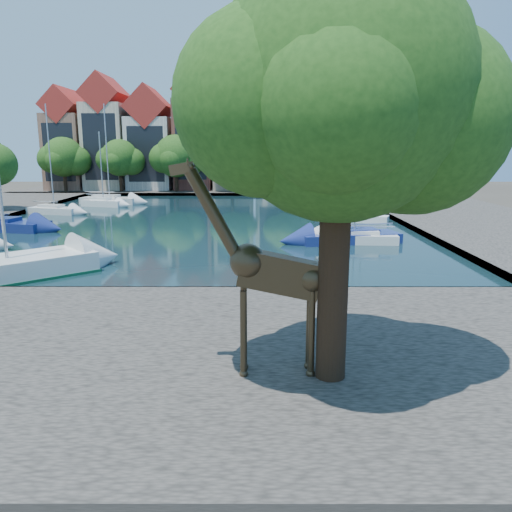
# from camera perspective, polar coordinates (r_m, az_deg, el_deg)

# --- Properties ---
(ground) EXTENTS (160.00, 160.00, 0.00)m
(ground) POSITION_cam_1_polar(r_m,az_deg,el_deg) (23.20, -13.68, -4.57)
(ground) COLOR #38332B
(ground) RESTS_ON ground
(water_basin) EXTENTS (38.00, 50.00, 0.08)m
(water_basin) POSITION_cam_1_polar(r_m,az_deg,el_deg) (46.35, -6.74, 4.03)
(water_basin) COLOR black
(water_basin) RESTS_ON ground
(near_quay) EXTENTS (50.00, 14.00, 0.50)m
(near_quay) POSITION_cam_1_polar(r_m,az_deg,el_deg) (16.80, -19.40, -10.57)
(near_quay) COLOR #534E48
(near_quay) RESTS_ON ground
(far_quay) EXTENTS (60.00, 16.00, 0.50)m
(far_quay) POSITION_cam_1_polar(r_m,az_deg,el_deg) (78.01, -3.98, 7.53)
(far_quay) COLOR #534E48
(far_quay) RESTS_ON ground
(right_quay) EXTENTS (14.00, 52.00, 0.50)m
(right_quay) POSITION_cam_1_polar(r_m,az_deg,el_deg) (49.96, 23.13, 3.97)
(right_quay) COLOR #534E48
(right_quay) RESTS_ON ground
(plane_tree) EXTENTS (8.32, 6.40, 10.62)m
(plane_tree) POSITION_cam_1_polar(r_m,az_deg,el_deg) (12.78, 10.03, 17.04)
(plane_tree) COLOR #332114
(plane_tree) RESTS_ON near_quay
(townhouse_west_end) EXTENTS (5.44, 9.18, 14.93)m
(townhouse_west_end) POSITION_cam_1_polar(r_m,az_deg,el_deg) (82.63, -20.55, 12.00)
(townhouse_west_end) COLOR #875E49
(townhouse_west_end) RESTS_ON far_quay
(townhouse_west_mid) EXTENTS (5.94, 9.18, 16.79)m
(townhouse_west_mid) POSITION_cam_1_polar(r_m,az_deg,el_deg) (80.77, -16.51, 12.90)
(townhouse_west_mid) COLOR beige
(townhouse_west_mid) RESTS_ON far_quay
(townhouse_west_inner) EXTENTS (6.43, 9.18, 15.15)m
(townhouse_west_inner) POSITION_cam_1_polar(r_m,az_deg,el_deg) (79.19, -11.85, 12.52)
(townhouse_west_inner) COLOR beige
(townhouse_west_inner) RESTS_ON far_quay
(townhouse_center) EXTENTS (5.44, 9.18, 16.93)m
(townhouse_center) POSITION_cam_1_polar(r_m,az_deg,el_deg) (78.15, -7.08, 13.43)
(townhouse_center) COLOR brown
(townhouse_center) RESTS_ON far_quay
(townhouse_east_inner) EXTENTS (5.94, 9.18, 15.79)m
(townhouse_east_inner) POSITION_cam_1_polar(r_m,az_deg,el_deg) (77.64, -2.55, 13.05)
(townhouse_east_inner) COLOR tan
(townhouse_east_inner) RESTS_ON far_quay
(townhouse_east_mid) EXTENTS (6.43, 9.18, 16.65)m
(townhouse_east_mid) POSITION_cam_1_polar(r_m,az_deg,el_deg) (77.62, 2.38, 13.33)
(townhouse_east_mid) COLOR beige
(townhouse_east_mid) RESTS_ON far_quay
(townhouse_east_end) EXTENTS (5.44, 9.18, 14.43)m
(townhouse_east_end) POSITION_cam_1_polar(r_m,az_deg,el_deg) (78.13, 7.25, 12.50)
(townhouse_east_end) COLOR brown
(townhouse_east_end) RESTS_ON far_quay
(far_tree_far_west) EXTENTS (7.28, 5.60, 7.68)m
(far_tree_far_west) POSITION_cam_1_polar(r_m,az_deg,el_deg) (77.11, -21.08, 10.38)
(far_tree_far_west) COLOR #332114
(far_tree_far_west) RESTS_ON far_quay
(far_tree_west) EXTENTS (6.76, 5.20, 7.36)m
(far_tree_west) POSITION_cam_1_polar(r_m,az_deg,el_deg) (74.64, -15.24, 10.64)
(far_tree_west) COLOR #332114
(far_tree_west) RESTS_ON far_quay
(far_tree_mid_west) EXTENTS (7.80, 6.00, 8.00)m
(far_tree_mid_west) POSITION_cam_1_polar(r_m,az_deg,el_deg) (72.96, -9.05, 11.05)
(far_tree_mid_west) COLOR #332114
(far_tree_mid_west) RESTS_ON far_quay
(far_tree_mid_east) EXTENTS (7.02, 5.40, 7.52)m
(far_tree_mid_east) POSITION_cam_1_polar(r_m,az_deg,el_deg) (72.15, -2.66, 11.05)
(far_tree_mid_east) COLOR #332114
(far_tree_mid_east) RESTS_ON far_quay
(far_tree_east) EXTENTS (7.54, 5.80, 7.84)m
(far_tree_east) POSITION_cam_1_polar(r_m,az_deg,el_deg) (72.22, 3.82, 11.12)
(far_tree_east) COLOR #332114
(far_tree_east) RESTS_ON far_quay
(far_tree_far_east) EXTENTS (6.76, 5.20, 7.36)m
(far_tree_far_east) POSITION_cam_1_polar(r_m,az_deg,el_deg) (73.16, 10.19, 10.85)
(far_tree_far_east) COLOR #332114
(far_tree_far_east) RESTS_ON far_quay
(giraffe_statue) EXTENTS (4.01, 0.70, 5.74)m
(giraffe_statue) POSITION_cam_1_polar(r_m,az_deg,el_deg) (13.25, 1.36, -1.92)
(giraffe_statue) COLOR #3B2F1D
(giraffe_statue) RESTS_ON near_quay
(sailboat_left_b) EXTENTS (7.60, 3.95, 12.00)m
(sailboat_left_b) POSITION_cam_1_polar(r_m,az_deg,el_deg) (45.22, -26.92, 3.36)
(sailboat_left_b) COLOR navy
(sailboat_left_b) RESTS_ON water_basin
(sailboat_left_c) EXTENTS (5.67, 3.29, 10.71)m
(sailboat_left_c) POSITION_cam_1_polar(r_m,az_deg,el_deg) (54.57, -22.07, 5.05)
(sailboat_left_c) COLOR silver
(sailboat_left_c) RESTS_ON water_basin
(sailboat_left_d) EXTENTS (5.18, 3.16, 8.30)m
(sailboat_left_d) POSITION_cam_1_polar(r_m,az_deg,el_deg) (59.71, -17.04, 5.98)
(sailboat_left_d) COLOR silver
(sailboat_left_d) RESTS_ON water_basin
(sailboat_left_e) EXTENTS (6.97, 3.37, 11.50)m
(sailboat_left_e) POSITION_cam_1_polar(r_m,az_deg,el_deg) (62.32, -16.38, 6.29)
(sailboat_left_e) COLOR silver
(sailboat_left_e) RESTS_ON water_basin
(sailboat_right_a) EXTENTS (5.95, 2.46, 8.43)m
(sailboat_right_a) POSITION_cam_1_polar(r_m,az_deg,el_deg) (35.60, 11.18, 2.26)
(sailboat_right_a) COLOR silver
(sailboat_right_a) RESTS_ON water_basin
(sailboat_right_b) EXTENTS (7.35, 3.79, 11.89)m
(sailboat_right_b) POSITION_cam_1_polar(r_m,az_deg,el_deg) (35.71, 10.58, 2.40)
(sailboat_right_b) COLOR navy
(sailboat_right_b) RESTS_ON water_basin
(sailboat_right_c) EXTENTS (4.83, 3.19, 7.48)m
(sailboat_right_c) POSITION_cam_1_polar(r_m,az_deg,el_deg) (45.99, 12.05, 4.43)
(sailboat_right_c) COLOR white
(sailboat_right_c) RESTS_ON water_basin
(sailboat_right_d) EXTENTS (5.55, 3.77, 8.87)m
(sailboat_right_d) POSITION_cam_1_polar(r_m,az_deg,el_deg) (58.79, 9.45, 6.31)
(sailboat_right_d) COLOR white
(sailboat_right_d) RESTS_ON water_basin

